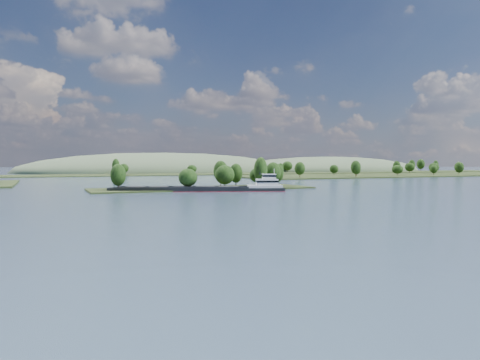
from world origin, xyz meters
name	(u,v)px	position (x,y,z in m)	size (l,w,h in m)	color
ground	(260,199)	(0.00, 120.00, 0.00)	(1800.00, 1800.00, 0.00)	#384E61
tree_island	(218,180)	(6.90, 178.78, 3.77)	(100.00, 31.33, 14.98)	#243115
right_bank	(410,174)	(231.31, 299.75, 0.86)	(320.00, 90.00, 14.18)	#243115
back_shoreline	(137,174)	(10.72, 399.86, 0.65)	(900.00, 60.00, 15.38)	#243115
hill_east	(328,171)	(260.00, 470.00, 0.00)	(260.00, 140.00, 36.00)	#495D40
hill_west	(164,172)	(60.00, 500.00, 0.00)	(320.00, 160.00, 44.00)	#495D40
cargo_barge	(210,188)	(-2.27, 164.30, 1.24)	(71.75, 31.95, 9.87)	black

